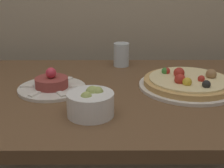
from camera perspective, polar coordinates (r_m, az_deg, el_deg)
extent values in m
cube|color=brown|center=(1.01, 0.36, -2.02)|extent=(1.25, 0.72, 0.03)
cylinder|color=silver|center=(1.05, 13.71, -0.37)|extent=(0.32, 0.32, 0.01)
cylinder|color=tan|center=(1.05, 13.77, 0.32)|extent=(0.29, 0.29, 0.02)
cylinder|color=beige|center=(1.05, 13.82, 0.92)|extent=(0.26, 0.26, 0.01)
sphere|color=#B22D23|center=(0.99, 12.31, 0.84)|extent=(0.03, 0.03, 0.03)
sphere|color=#387F33|center=(1.08, 9.68, 2.35)|extent=(0.02, 0.02, 0.02)
sphere|color=#B22D23|center=(1.08, 9.93, 2.35)|extent=(0.02, 0.02, 0.02)
sphere|color=#997047|center=(1.07, 17.68, 1.71)|extent=(0.03, 0.03, 0.03)
sphere|color=black|center=(0.98, 16.86, -0.07)|extent=(0.03, 0.03, 0.03)
sphere|color=gold|center=(0.98, 13.58, 0.36)|extent=(0.03, 0.03, 0.03)
sphere|color=#B22D23|center=(1.06, 12.16, 2.01)|extent=(0.04, 0.04, 0.04)
sphere|color=#B22D23|center=(1.03, 16.01, 0.93)|extent=(0.02, 0.02, 0.02)
cylinder|color=silver|center=(1.02, -10.90, -0.81)|extent=(0.22, 0.22, 0.01)
cylinder|color=#933D38|center=(1.01, -10.97, 0.28)|extent=(0.11, 0.11, 0.03)
sphere|color=#E0384C|center=(1.00, -11.09, 2.03)|extent=(0.03, 0.03, 0.03)
cube|color=white|center=(1.01, -6.41, -0.39)|extent=(0.04, 0.02, 0.01)
cube|color=white|center=(1.08, -8.17, 0.90)|extent=(0.03, 0.04, 0.01)
cube|color=white|center=(1.09, -12.37, 0.88)|extent=(0.03, 0.04, 0.01)
cube|color=white|center=(1.04, -15.31, -0.39)|extent=(0.04, 0.02, 0.01)
cube|color=white|center=(0.96, -14.01, -1.82)|extent=(0.03, 0.04, 0.01)
cube|color=white|center=(0.95, -9.26, -1.85)|extent=(0.03, 0.04, 0.01)
cylinder|color=white|center=(0.82, -3.96, -3.69)|extent=(0.12, 0.12, 0.06)
sphere|color=#A3B25B|center=(0.82, -2.69, -1.62)|extent=(0.03, 0.03, 0.03)
sphere|color=#A3B25B|center=(0.83, -3.58, -1.57)|extent=(0.04, 0.04, 0.04)
sphere|color=#A3B25B|center=(0.80, -4.73, -2.49)|extent=(0.03, 0.03, 0.03)
cylinder|color=silver|center=(1.25, 1.72, 5.39)|extent=(0.06, 0.06, 0.09)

